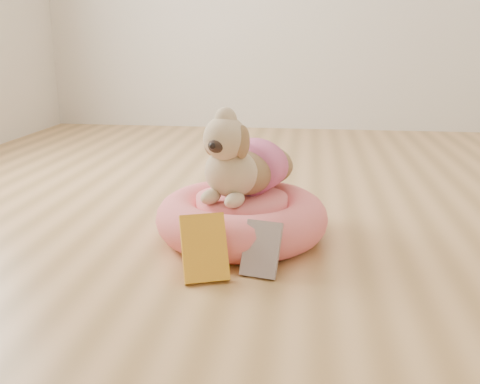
# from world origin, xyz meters

# --- Properties ---
(floor) EXTENTS (4.50, 4.50, 0.00)m
(floor) POSITION_xyz_m (0.00, 0.00, 0.00)
(floor) COLOR #AA7F47
(floor) RESTS_ON ground
(pet_bed) EXTENTS (0.62, 0.62, 0.16)m
(pet_bed) POSITION_xyz_m (-0.14, -0.22, 0.08)
(pet_bed) COLOR #FF6377
(pet_bed) RESTS_ON floor
(dog) EXTENTS (0.45, 0.53, 0.33)m
(dog) POSITION_xyz_m (-0.14, -0.20, 0.32)
(dog) COLOR brown
(dog) RESTS_ON pet_bed
(book_yellow) EXTENTS (0.17, 0.16, 0.19)m
(book_yellow) POSITION_xyz_m (-0.21, -0.56, 0.10)
(book_yellow) COLOR yellow
(book_yellow) RESTS_ON floor
(book_white) EXTENTS (0.13, 0.12, 0.16)m
(book_white) POSITION_xyz_m (-0.04, -0.52, 0.08)
(book_white) COLOR white
(book_white) RESTS_ON floor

